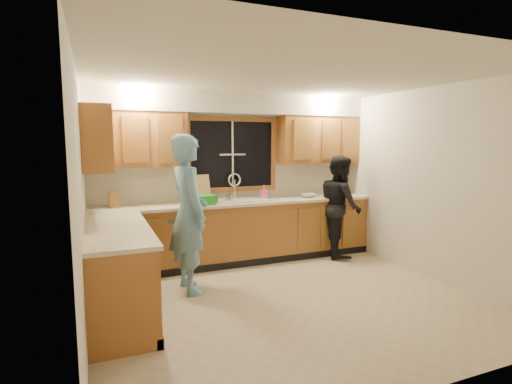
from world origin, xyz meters
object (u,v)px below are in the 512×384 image
Objects in this scene: man at (189,214)px; knife_block at (114,200)px; dishwasher at (183,240)px; sink at (239,205)px; soap_bottle at (264,192)px; stove at (122,290)px; dish_crate at (205,200)px; woman at (340,206)px; bowl at (308,195)px.

man reaches higher than knife_block.
dishwasher is 1.09m from knife_block.
man is (-0.96, -0.89, 0.08)m from sink.
soap_bottle is at bearing 3.59° from dishwasher.
stove is 0.48× the size of man.
stove reaches higher than dishwasher.
soap_bottle is (0.98, 0.20, 0.04)m from dish_crate.
knife_block is at bearing 100.99° from woman.
sink is 1.61m from woman.
dish_crate reaches higher than dishwasher.
sink is 2.60m from stove.
dish_crate is (0.30, -0.12, 0.58)m from dishwasher.
stove is 2.98m from soap_bottle.
bowl is at bearing -2.22° from sink.
man is at bearing 47.92° from stove.
man reaches higher than soap_bottle.
sink is 3.05× the size of dish_crate.
man is at bearing -137.04° from sink.
man reaches higher than dish_crate.
sink reaches higher than dishwasher.
soap_bottle is 0.73m from bowl.
dish_crate is at bearing -168.58° from soap_bottle.
woman is at bearing 24.35° from stove.
knife_block is 2.90m from bowl.
man is at bearing -118.09° from dish_crate.
stove is at bearing 131.05° from woman.
dish_crate is 1.71m from bowl.
woman is at bearing -10.47° from sink.
knife_block is 1.21m from dish_crate.
dish_crate is at bearing -14.36° from knife_block.
dish_crate is at bearing 102.42° from woman.
stove is 2.17m from dish_crate.
bowl is (1.70, 0.09, -0.04)m from dish_crate.
soap_bottle reaches higher than dish_crate.
stove is 3.48m from bowl.
soap_bottle is at bearing -60.59° from man.
dishwasher is 0.66m from dish_crate.
woman is at bearing -17.26° from soap_bottle.
dish_crate is 1.00m from soap_bottle.
woman reaches higher than stove.
knife_block is (-1.75, 0.04, 0.16)m from sink.
sink is 0.58m from dish_crate.
knife_block reaches higher than dishwasher.
stove is at bearing -148.89° from bowl.
man is 8.89× the size of knife_block.
stove is (-0.95, -1.81, 0.04)m from dishwasher.
stove is at bearing 132.73° from man.
bowl is at bearing -73.28° from man.
soap_bottle is (1.28, 0.08, 0.62)m from dishwasher.
stove is at bearing -139.71° from soap_bottle.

